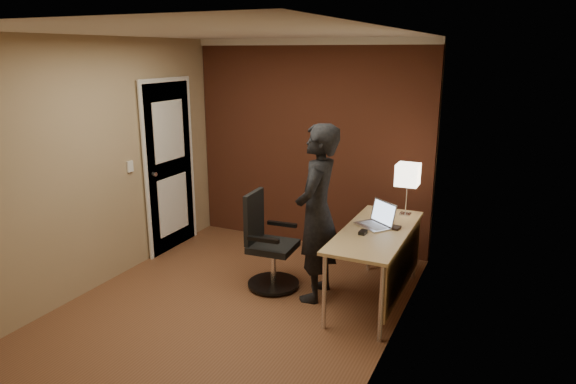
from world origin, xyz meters
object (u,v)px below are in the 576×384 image
(desk, at_px, (383,244))
(laptop, at_px, (378,219))
(desk_lamp, at_px, (408,175))
(wallet, at_px, (395,228))
(office_chair, at_px, (268,247))
(mouse, at_px, (363,232))
(person, at_px, (317,213))

(desk, distance_m, laptop, 0.25)
(desk_lamp, distance_m, wallet, 0.62)
(desk, bearing_deg, office_chair, -173.03)
(desk_lamp, height_order, mouse, desk_lamp)
(desk, relative_size, person, 0.87)
(office_chair, bearing_deg, desk_lamp, 30.41)
(desk, xyz_separation_m, mouse, (-0.16, -0.16, 0.14))
(laptop, bearing_deg, desk, -54.00)
(mouse, distance_m, person, 0.48)
(laptop, distance_m, mouse, 0.29)
(wallet, relative_size, person, 0.06)
(desk, relative_size, office_chair, 1.54)
(desk, height_order, laptop, laptop)
(laptop, distance_m, person, 0.59)
(mouse, bearing_deg, laptop, 79.46)
(wallet, relative_size, office_chair, 0.11)
(laptop, bearing_deg, person, -153.48)
(wallet, bearing_deg, desk_lamp, 90.76)
(laptop, bearing_deg, desk_lamp, 69.86)
(laptop, relative_size, wallet, 3.81)
(laptop, height_order, person, person)
(office_chair, bearing_deg, desk, 6.97)
(laptop, height_order, wallet, laptop)
(desk, distance_m, wallet, 0.19)
(office_chair, xyz_separation_m, person, (0.53, 0.00, 0.43))
(office_chair, bearing_deg, wallet, 11.48)
(desk_lamp, bearing_deg, office_chair, -149.59)
(wallet, xyz_separation_m, person, (-0.70, -0.25, 0.12))
(mouse, xyz_separation_m, person, (-0.46, 0.02, 0.11))
(wallet, bearing_deg, desk, -126.27)
(desk_lamp, distance_m, laptop, 0.60)
(desk, distance_m, mouse, 0.26)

